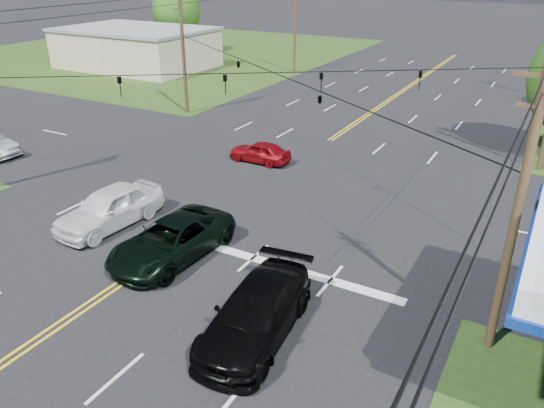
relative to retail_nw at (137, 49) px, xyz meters
The scene contains 14 objects.
ground 37.26m from the retail_nw, 36.25° to the right, with size 280.00×280.00×0.00m, color black.
grass_nw 11.36m from the retail_nw, 116.57° to the left, with size 46.00×48.00×0.03m, color #243912.
stop_bar 46.14m from the retail_nw, 40.60° to the right, with size 10.00×0.50×0.02m, color silver.
retail_nw is the anchor object (origin of this frame).
pole_se 53.09m from the retail_nw, 35.79° to the right, with size 1.60×0.28×9.50m.
pole_nw 21.60m from the retail_nw, 37.41° to the right, with size 1.60×0.28×9.50m.
pole_left_far 18.30m from the retail_nw, 19.44° to the left, with size 1.60×0.28×10.00m.
span_wire_signals 37.42m from the retail_nw, 36.25° to the right, with size 26.00×18.00×1.13m.
power_lines 38.98m from the retail_nw, 38.66° to the right, with size 26.04×100.00×0.64m.
tree_far_l 10.69m from the retail_nw, 101.31° to the left, with size 6.08×6.08×8.72m.
pickup_dkgreen 43.92m from the retail_nw, 45.99° to the right, with size 2.73×5.93×1.65m, color black.
suv_black 49.74m from the retail_nw, 43.40° to the right, with size 2.40×5.90×1.71m, color black.
pickup_white 40.31m from the retail_nw, 49.57° to the right, with size 2.19×5.43×1.85m, color white.
sedan_red 34.31m from the retail_nw, 35.53° to the right, with size 1.53×3.81×1.30m, color maroon.
Camera 1 is at (13.54, -12.32, 11.46)m, focal length 35.00 mm.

